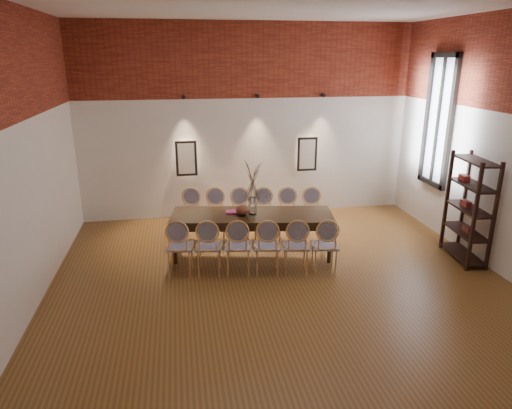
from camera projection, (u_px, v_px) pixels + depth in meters
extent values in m
cube|color=brown|center=(283.00, 288.00, 6.89)|extent=(7.00, 7.00, 0.02)
cube|color=silver|center=(247.00, 122.00, 9.59)|extent=(7.00, 0.10, 4.00)
cube|color=silver|center=(414.00, 272.00, 2.94)|extent=(7.00, 0.10, 4.00)
cube|color=silver|center=(9.00, 168.00, 5.69)|extent=(0.10, 7.00, 4.00)
cube|color=maroon|center=(247.00, 60.00, 9.13)|extent=(7.00, 0.02, 1.50)
cube|color=maroon|center=(432.00, 70.00, 2.61)|extent=(7.00, 0.02, 1.50)
cube|color=#FFEAC6|center=(186.00, 158.00, 9.50)|extent=(0.36, 0.06, 0.66)
cube|color=#FFEAC6|center=(307.00, 154.00, 9.92)|extent=(0.36, 0.06, 0.66)
cylinder|color=black|center=(183.00, 97.00, 9.08)|extent=(0.08, 0.10, 0.08)
cylinder|color=black|center=(257.00, 96.00, 9.33)|extent=(0.08, 0.10, 0.08)
cylinder|color=black|center=(323.00, 95.00, 9.55)|extent=(0.08, 0.10, 0.08)
cube|color=silver|center=(439.00, 121.00, 8.65)|extent=(0.02, 0.78, 2.38)
cube|color=black|center=(438.00, 121.00, 8.65)|extent=(0.08, 0.90, 2.50)
cube|color=black|center=(438.00, 121.00, 8.65)|extent=(0.06, 0.06, 2.40)
cube|color=#311E0D|center=(252.00, 234.00, 7.93)|extent=(2.85, 1.30, 0.75)
cylinder|color=silver|center=(252.00, 206.00, 7.77)|extent=(0.14, 0.14, 0.30)
ellipsoid|color=maroon|center=(243.00, 210.00, 7.73)|extent=(0.24, 0.24, 0.18)
cube|color=#9D2865|center=(234.00, 212.00, 7.86)|extent=(0.28, 0.22, 0.03)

